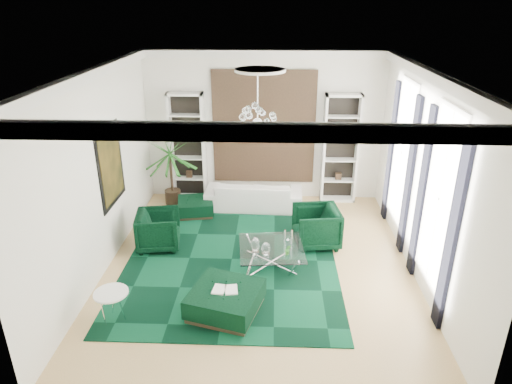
{
  "coord_description": "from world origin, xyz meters",
  "views": [
    {
      "loc": [
        0.26,
        -7.82,
        4.92
      ],
      "look_at": [
        -0.08,
        0.5,
        1.38
      ],
      "focal_mm": 32.0,
      "sensor_mm": 36.0,
      "label": 1
    }
  ],
  "objects_px": {
    "sofa": "(254,195)",
    "coffee_table": "(271,257)",
    "palm": "(170,163)",
    "armchair_left": "(159,230)",
    "armchair_right": "(316,227)",
    "ottoman_front": "(226,301)",
    "side_table": "(113,307)",
    "ottoman_side": "(196,207)"
  },
  "relations": [
    {
      "from": "sofa",
      "to": "palm",
      "type": "relative_size",
      "value": 1.1
    },
    {
      "from": "palm",
      "to": "armchair_left",
      "type": "bearing_deg",
      "value": -85.47
    },
    {
      "from": "sofa",
      "to": "palm",
      "type": "xyz_separation_m",
      "value": [
        -2.11,
        0.17,
        0.75
      ]
    },
    {
      "from": "ottoman_front",
      "to": "palm",
      "type": "height_order",
      "value": "palm"
    },
    {
      "from": "sofa",
      "to": "ottoman_side",
      "type": "relative_size",
      "value": 2.88
    },
    {
      "from": "armchair_left",
      "to": "palm",
      "type": "distance_m",
      "value": 2.36
    },
    {
      "from": "ottoman_front",
      "to": "palm",
      "type": "bearing_deg",
      "value": 112.46
    },
    {
      "from": "armchair_left",
      "to": "side_table",
      "type": "bearing_deg",
      "value": 166.96
    },
    {
      "from": "armchair_left",
      "to": "ottoman_front",
      "type": "bearing_deg",
      "value": -151.45
    },
    {
      "from": "ottoman_front",
      "to": "ottoman_side",
      "type": "bearing_deg",
      "value": 106.59
    },
    {
      "from": "ottoman_side",
      "to": "ottoman_front",
      "type": "distance_m",
      "value": 3.95
    },
    {
      "from": "armchair_right",
      "to": "ottoman_side",
      "type": "relative_size",
      "value": 1.12
    },
    {
      "from": "ottoman_side",
      "to": "side_table",
      "type": "height_order",
      "value": "side_table"
    },
    {
      "from": "ottoman_side",
      "to": "palm",
      "type": "distance_m",
      "value": 1.3
    },
    {
      "from": "side_table",
      "to": "coffee_table",
      "type": "bearing_deg",
      "value": 34.29
    },
    {
      "from": "side_table",
      "to": "palm",
      "type": "distance_m",
      "value": 4.77
    },
    {
      "from": "sofa",
      "to": "ottoman_front",
      "type": "distance_m",
      "value": 4.24
    },
    {
      "from": "side_table",
      "to": "palm",
      "type": "height_order",
      "value": "palm"
    },
    {
      "from": "ottoman_side",
      "to": "armchair_left",
      "type": "bearing_deg",
      "value": -107.38
    },
    {
      "from": "sofa",
      "to": "ottoman_front",
      "type": "height_order",
      "value": "sofa"
    },
    {
      "from": "armchair_left",
      "to": "ottoman_front",
      "type": "height_order",
      "value": "armchair_left"
    },
    {
      "from": "ottoman_front",
      "to": "armchair_left",
      "type": "bearing_deg",
      "value": 127.35
    },
    {
      "from": "armchair_left",
      "to": "armchair_right",
      "type": "relative_size",
      "value": 0.94
    },
    {
      "from": "coffee_table",
      "to": "ottoman_side",
      "type": "distance_m",
      "value": 2.99
    },
    {
      "from": "side_table",
      "to": "palm",
      "type": "xyz_separation_m",
      "value": [
        0.0,
        4.7,
        0.83
      ]
    },
    {
      "from": "sofa",
      "to": "coffee_table",
      "type": "xyz_separation_m",
      "value": [
        0.47,
        -2.77,
        -0.14
      ]
    },
    {
      "from": "armchair_right",
      "to": "ottoman_side",
      "type": "xyz_separation_m",
      "value": [
        -2.83,
        1.4,
        -0.24
      ]
    },
    {
      "from": "sofa",
      "to": "coffee_table",
      "type": "height_order",
      "value": "sofa"
    },
    {
      "from": "coffee_table",
      "to": "side_table",
      "type": "relative_size",
      "value": 2.22
    },
    {
      "from": "coffee_table",
      "to": "palm",
      "type": "distance_m",
      "value": 4.01
    },
    {
      "from": "armchair_left",
      "to": "palm",
      "type": "bearing_deg",
      "value": -4.26
    },
    {
      "from": "sofa",
      "to": "armchair_left",
      "type": "height_order",
      "value": "armchair_left"
    },
    {
      "from": "sofa",
      "to": "palm",
      "type": "distance_m",
      "value": 2.24
    },
    {
      "from": "armchair_left",
      "to": "ottoman_side",
      "type": "relative_size",
      "value": 1.06
    },
    {
      "from": "armchair_left",
      "to": "sofa",
      "type": "bearing_deg",
      "value": -51.63
    },
    {
      "from": "ottoman_front",
      "to": "side_table",
      "type": "relative_size",
      "value": 1.97
    },
    {
      "from": "sofa",
      "to": "palm",
      "type": "bearing_deg",
      "value": -2.52
    },
    {
      "from": "coffee_table",
      "to": "armchair_left",
      "type": "bearing_deg",
      "value": 164.05
    },
    {
      "from": "coffee_table",
      "to": "ottoman_front",
      "type": "bearing_deg",
      "value": -117.35
    },
    {
      "from": "armchair_left",
      "to": "palm",
      "type": "height_order",
      "value": "palm"
    },
    {
      "from": "armchair_right",
      "to": "palm",
      "type": "relative_size",
      "value": 0.43
    },
    {
      "from": "coffee_table",
      "to": "ottoman_front",
      "type": "height_order",
      "value": "ottoman_front"
    }
  ]
}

